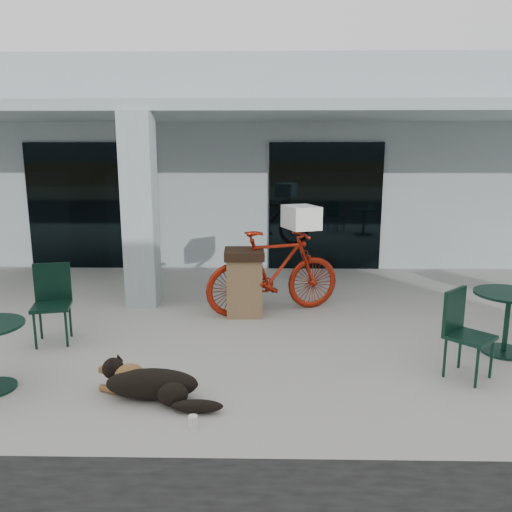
{
  "coord_description": "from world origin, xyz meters",
  "views": [
    {
      "loc": [
        0.52,
        -5.69,
        2.49
      ],
      "look_at": [
        0.39,
        1.47,
        1.0
      ],
      "focal_mm": 35.0,
      "sensor_mm": 36.0,
      "label": 1
    }
  ],
  "objects_px": {
    "cafe_table_far": "(507,323)",
    "bicycle": "(274,272)",
    "dog": "(152,382)",
    "cafe_chair_near": "(51,305)",
    "trash_receptacle": "(244,282)",
    "cafe_chair_far_a": "(470,336)"
  },
  "relations": [
    {
      "from": "cafe_table_far",
      "to": "bicycle",
      "type": "bearing_deg",
      "value": 151.2
    },
    {
      "from": "dog",
      "to": "cafe_chair_near",
      "type": "distance_m",
      "value": 2.27
    },
    {
      "from": "bicycle",
      "to": "cafe_chair_near",
      "type": "xyz_separation_m",
      "value": [
        -2.95,
        -1.36,
        -0.14
      ]
    },
    {
      "from": "dog",
      "to": "trash_receptacle",
      "type": "height_order",
      "value": "trash_receptacle"
    },
    {
      "from": "cafe_table_far",
      "to": "trash_receptacle",
      "type": "bearing_deg",
      "value": 156.04
    },
    {
      "from": "cafe_chair_near",
      "to": "cafe_table_far",
      "type": "height_order",
      "value": "cafe_chair_near"
    },
    {
      "from": "trash_receptacle",
      "to": "cafe_chair_far_a",
      "type": "bearing_deg",
      "value": -40.37
    },
    {
      "from": "bicycle",
      "to": "cafe_chair_near",
      "type": "height_order",
      "value": "bicycle"
    },
    {
      "from": "cafe_chair_far_a",
      "to": "trash_receptacle",
      "type": "distance_m",
      "value": 3.41
    },
    {
      "from": "dog",
      "to": "cafe_table_far",
      "type": "relative_size",
      "value": 1.3
    },
    {
      "from": "dog",
      "to": "bicycle",
      "type": "bearing_deg",
      "value": 87.83
    },
    {
      "from": "bicycle",
      "to": "trash_receptacle",
      "type": "xyz_separation_m",
      "value": [
        -0.46,
        -0.1,
        -0.15
      ]
    },
    {
      "from": "cafe_chair_near",
      "to": "cafe_chair_far_a",
      "type": "height_order",
      "value": "cafe_chair_near"
    },
    {
      "from": "cafe_table_far",
      "to": "dog",
      "type": "bearing_deg",
      "value": -162.92
    },
    {
      "from": "cafe_chair_near",
      "to": "dog",
      "type": "bearing_deg",
      "value": -56.45
    },
    {
      "from": "bicycle",
      "to": "cafe_chair_far_a",
      "type": "relative_size",
      "value": 2.21
    },
    {
      "from": "bicycle",
      "to": "cafe_chair_far_a",
      "type": "bearing_deg",
      "value": -157.78
    },
    {
      "from": "bicycle",
      "to": "trash_receptacle",
      "type": "relative_size",
      "value": 2.13
    },
    {
      "from": "dog",
      "to": "trash_receptacle",
      "type": "relative_size",
      "value": 1.07
    },
    {
      "from": "dog",
      "to": "trash_receptacle",
      "type": "distance_m",
      "value": 2.92
    },
    {
      "from": "cafe_table_far",
      "to": "trash_receptacle",
      "type": "height_order",
      "value": "trash_receptacle"
    },
    {
      "from": "cafe_table_far",
      "to": "cafe_chair_near",
      "type": "bearing_deg",
      "value": 177.71
    }
  ]
}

